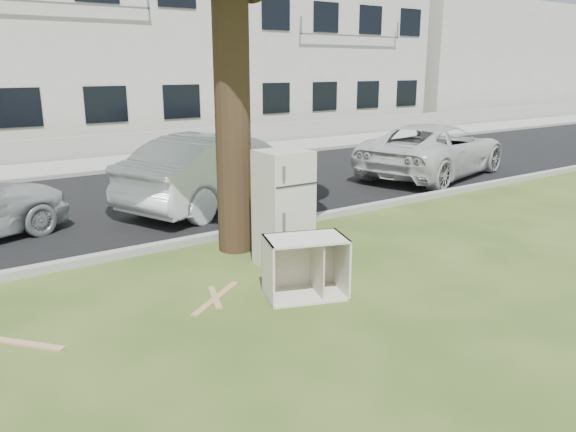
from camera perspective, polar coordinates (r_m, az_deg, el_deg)
ground at (r=7.81m, az=3.93°, el=-6.23°), size 120.00×120.00×0.00m
road at (r=12.83m, az=-13.15°, el=1.88°), size 120.00×7.00×0.01m
kerb_near at (r=9.73m, az=-5.18°, el=-1.95°), size 120.00×0.18×0.12m
kerb_far at (r=16.12m, az=-17.97°, el=4.14°), size 120.00×0.18×0.12m
sidewalk at (r=17.49m, az=-19.41°, el=4.83°), size 120.00×2.80×0.01m
low_wall at (r=18.98m, az=-20.86°, el=6.48°), size 120.00×0.15×0.70m
townhouse_center at (r=23.61m, az=-24.81°, el=15.81°), size 11.22×8.16×7.44m
townhouse_right at (r=28.49m, az=0.60°, el=16.14°), size 10.20×8.16×6.84m
filler_right at (r=38.68m, az=17.83°, el=14.80°), size 16.00×9.00×6.40m
fridge at (r=8.04m, az=-0.46°, el=0.73°), size 0.71×0.66×1.68m
cabinet at (r=7.06m, az=1.78°, el=-5.20°), size 1.14×0.91×0.77m
plank_a at (r=7.15m, az=-7.30°, el=-8.27°), size 0.97×0.70×0.02m
plank_b at (r=6.61m, az=-25.09°, el=-11.66°), size 0.65×0.76×0.02m
plank_c at (r=7.19m, az=-7.44°, el=-8.17°), size 0.31×0.69×0.02m
car_center at (r=11.72m, az=-6.80°, el=4.69°), size 4.84×3.10×1.51m
car_right at (r=15.39m, az=14.63°, el=6.51°), size 5.40×3.49×1.38m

